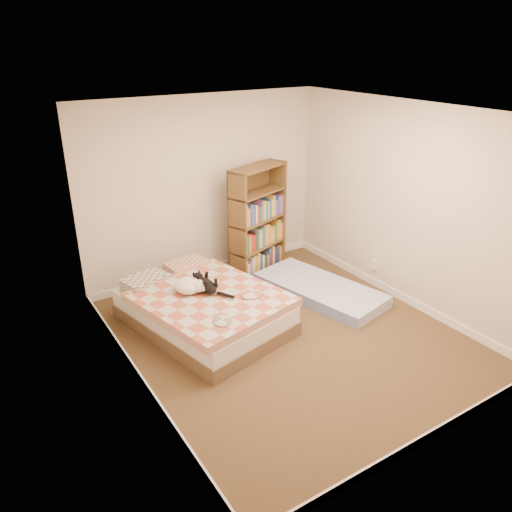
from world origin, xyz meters
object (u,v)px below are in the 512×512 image
white_dog (189,286)px  bookshelf (257,233)px  floor_mattress (320,290)px  black_cat (205,284)px  bed (202,307)px

white_dog → bookshelf: bearing=42.7°
white_dog → floor_mattress: bearing=4.8°
black_cat → white_dog: 0.19m
bed → bookshelf: (1.37, 0.96, 0.34)m
bed → white_dog: white_dog is taller
black_cat → white_dog: (-0.19, 0.04, 0.02)m
floor_mattress → bed: bearing=161.4°
bookshelf → black_cat: bearing=-163.4°
bookshelf → black_cat: bookshelf is taller
bookshelf → bed: bearing=-164.3°
bookshelf → white_dog: bearing=-168.0°
bookshelf → floor_mattress: bookshelf is taller
bookshelf → floor_mattress: 1.26m
bed → black_cat: black_cat is taller
white_dog → bed: bearing=-6.1°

